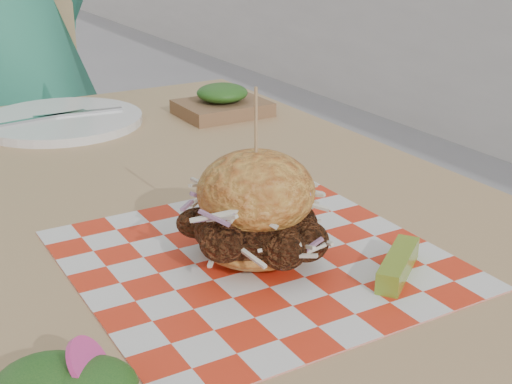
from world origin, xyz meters
The scene contains 7 objects.
patio_table centered at (-0.30, -0.11, 0.67)m, with size 0.80×1.20×0.75m.
patio_chair centered at (-0.29, 0.84, 0.55)m, with size 0.47×0.47×0.95m.
paper_liner centered at (-0.27, -0.28, 0.75)m, with size 0.36×0.36×0.00m, color red.
sandwich centered at (-0.27, -0.28, 0.80)m, with size 0.16×0.16×0.18m.
pickle_spear centered at (-0.17, -0.39, 0.76)m, with size 0.10×0.02×0.02m, color olive.
place_setting centered at (-0.30, 0.32, 0.76)m, with size 0.27×0.27×0.02m.
kraft_tray centered at (-0.04, 0.23, 0.77)m, with size 0.15×0.12×0.06m.
Camera 1 is at (-0.61, -0.85, 1.08)m, focal length 50.00 mm.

